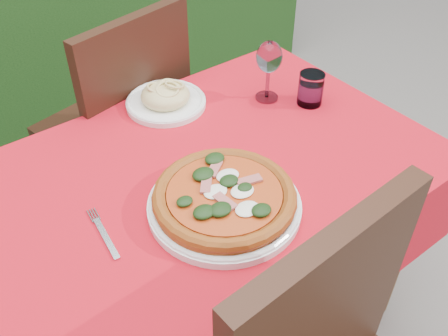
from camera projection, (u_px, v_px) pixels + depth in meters
ground at (212, 320)px, 1.84m from camera, size 60.00×60.00×0.00m
dining_table at (208, 206)px, 1.45m from camera, size 1.26×0.86×0.75m
chair_far at (124, 119)px, 1.84m from camera, size 0.53×0.53×0.99m
pizza_plate at (224, 199)px, 1.21m from camera, size 0.46×0.46×0.07m
pasta_plate at (166, 98)px, 1.57m from camera, size 0.25×0.25×0.07m
water_glass at (311, 90)px, 1.56m from camera, size 0.08×0.08×0.10m
wine_glass at (269, 59)px, 1.53m from camera, size 0.08×0.08×0.20m
fork at (106, 238)px, 1.16m from camera, size 0.05×0.20×0.01m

